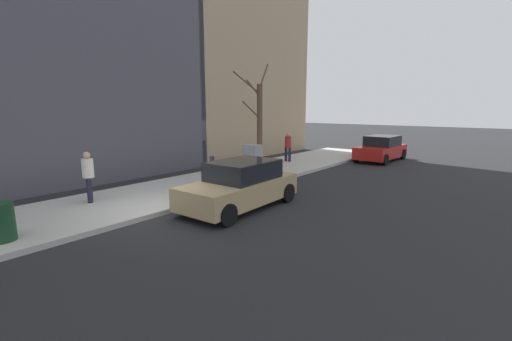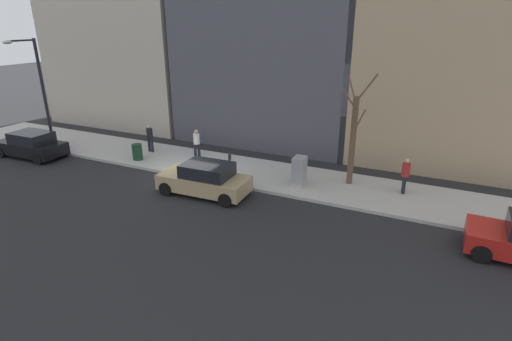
{
  "view_description": "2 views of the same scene",
  "coord_description": "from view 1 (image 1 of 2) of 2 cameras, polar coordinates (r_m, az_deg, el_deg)",
  "views": [
    {
      "loc": [
        -8.41,
        6.13,
        3.19
      ],
      "look_at": [
        -0.27,
        -3.9,
        0.83
      ],
      "focal_mm": 24.0,
      "sensor_mm": 36.0,
      "label": 1
    },
    {
      "loc": [
        -15.65,
        -11.38,
        7.67
      ],
      "look_at": [
        0.61,
        -3.63,
        0.82
      ],
      "focal_mm": 28.0,
      "sensor_mm": 36.0,
      "label": 2
    }
  ],
  "objects": [
    {
      "name": "sidewalk",
      "position": [
        12.48,
        -19.84,
        -4.72
      ],
      "size": [
        4.0,
        36.0,
        0.15
      ],
      "primitive_type": "cube",
      "color": "#B2AFA8",
      "rests_on": "ground"
    },
    {
      "name": "parked_car_red",
      "position": [
        22.34,
        20.14,
        3.43
      ],
      "size": [
        2.02,
        4.25,
        1.52
      ],
      "rotation": [
        0.0,
        0.0,
        -0.03
      ],
      "color": "red",
      "rests_on": "ground"
    },
    {
      "name": "utility_box",
      "position": [
        15.4,
        -0.57,
        1.62
      ],
      "size": [
        0.83,
        0.61,
        1.43
      ],
      "color": "#A8A399",
      "rests_on": "sidewalk"
    },
    {
      "name": "pedestrian_midblock",
      "position": [
        12.34,
        -26.18,
        -0.52
      ],
      "size": [
        0.37,
        0.36,
        1.66
      ],
      "rotation": [
        0.0,
        0.0,
        2.67
      ],
      "color": "#1E1E2D",
      "rests_on": "sidewalk"
    },
    {
      "name": "trash_bin",
      "position": [
        9.9,
        -36.75,
        -6.92
      ],
      "size": [
        0.56,
        0.56,
        0.9
      ],
      "primitive_type": "cylinder",
      "color": "#14381E",
      "rests_on": "sidewalk"
    },
    {
      "name": "pedestrian_near_meter",
      "position": [
        19.8,
        5.34,
        4.23
      ],
      "size": [
        0.4,
        0.36,
        1.66
      ],
      "rotation": [
        0.0,
        0.0,
        0.12
      ],
      "color": "#1E1E2D",
      "rests_on": "sidewalk"
    },
    {
      "name": "bare_tree",
      "position": [
        17.74,
        0.5,
        8.0
      ],
      "size": [
        1.48,
        1.55,
        5.3
      ],
      "color": "brown",
      "rests_on": "sidewalk"
    },
    {
      "name": "ground_plane",
      "position": [
        10.89,
        -14.3,
        -7.01
      ],
      "size": [
        120.0,
        120.0,
        0.0
      ],
      "primitive_type": "plane",
      "color": "#232326"
    },
    {
      "name": "parked_car_tan",
      "position": [
        11.03,
        -2.59,
        -2.5
      ],
      "size": [
        2.06,
        4.26,
        1.52
      ],
      "rotation": [
        0.0,
        0.0,
        0.04
      ],
      "color": "tan",
      "rests_on": "ground"
    },
    {
      "name": "parking_meter",
      "position": [
        12.41,
        -7.32,
        0.02
      ],
      "size": [
        0.14,
        0.1,
        1.35
      ],
      "color": "slate",
      "rests_on": "sidewalk"
    }
  ]
}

